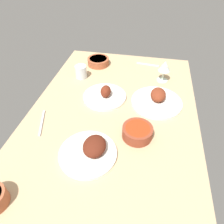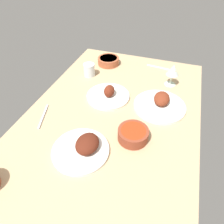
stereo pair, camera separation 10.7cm
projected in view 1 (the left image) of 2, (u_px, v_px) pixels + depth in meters
The scene contains 10 objects.
dining_table at pixel (112, 117), 109.50cm from camera, with size 140.00×90.00×4.00cm, color tan.
plate_near_viewer at pixel (105, 95), 117.95cm from camera, with size 25.08×25.08×8.06cm.
plate_center_main at pixel (157, 100), 114.55cm from camera, with size 28.50×28.50×7.65cm.
plate_far_side at pixel (91, 150), 87.93cm from camera, with size 25.48×25.48×7.39cm.
bowl_sauce at pixel (137, 132), 94.95cm from camera, with size 14.34×14.34×5.68cm.
bowl_soup at pixel (98, 61), 146.32cm from camera, with size 15.23×15.23×5.03cm.
wine_glass at pixel (165, 67), 125.96cm from camera, with size 7.60×7.60×14.00cm.
water_tumbler at pixel (81, 72), 132.90cm from camera, with size 7.50×7.50×8.28cm, color silver.
fork_loose at pixel (148, 64), 147.54cm from camera, with size 16.56×0.90×0.80cm, color silver.
spoon_loose at pixel (42, 123), 103.15cm from camera, with size 18.12×0.90×0.80cm, color silver.
Camera 1 is at (77.68, 15.13, 77.74)cm, focal length 32.43 mm.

